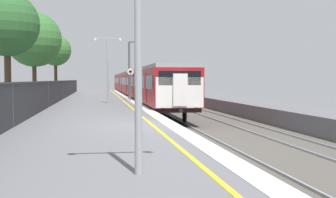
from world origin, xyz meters
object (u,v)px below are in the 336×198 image
object	(u,v)px
platform_lamp_near	(138,7)
background_tree_centre	(7,26)
background_tree_right	(35,41)
platform_lamp_mid	(108,63)
background_tree_left	(56,51)
commuter_train_at_platform	(135,83)
signal_gantry	(132,63)
speed_limit_sign	(130,80)

from	to	relation	value
platform_lamp_near	background_tree_centre	distance (m)	19.74
background_tree_centre	background_tree_right	distance (m)	13.32
platform_lamp_near	platform_lamp_mid	distance (m)	24.78
background_tree_left	background_tree_centre	world-z (taller)	background_tree_centre
commuter_train_at_platform	background_tree_centre	xyz separation A→B (m)	(-9.61, -27.23, 3.55)
commuter_train_at_platform	background_tree_centre	size ratio (longest dim) A/B	8.91
background_tree_centre	signal_gantry	bearing A→B (deg)	56.75
commuter_train_at_platform	signal_gantry	size ratio (longest dim) A/B	11.84
speed_limit_sign	background_tree_left	size ratio (longest dim) A/B	0.41
commuter_train_at_platform	signal_gantry	xyz separation A→B (m)	(-1.48, -14.82, 1.91)
speed_limit_sign	background_tree_right	world-z (taller)	background_tree_right
speed_limit_sign	background_tree_centre	xyz separation A→B (m)	(-7.77, -9.56, 3.10)
platform_lamp_mid	background_tree_centre	distance (m)	8.60
platform_lamp_mid	platform_lamp_near	bearing A→B (deg)	-90.00
commuter_train_at_platform	background_tree_left	xyz separation A→B (m)	(-8.93, -5.01, 3.49)
background_tree_right	speed_limit_sign	bearing A→B (deg)	-25.16
signal_gantry	platform_lamp_mid	xyz separation A→B (m)	(-2.28, -6.41, -0.26)
background_tree_left	speed_limit_sign	bearing A→B (deg)	-60.76
commuter_train_at_platform	platform_lamp_mid	bearing A→B (deg)	-100.04
commuter_train_at_platform	platform_lamp_near	xyz separation A→B (m)	(-3.76, -46.01, 1.79)
platform_lamp_near	background_tree_centre	bearing A→B (deg)	107.32
commuter_train_at_platform	speed_limit_sign	world-z (taller)	commuter_train_at_platform
platform_lamp_mid	speed_limit_sign	bearing A→B (deg)	61.72
commuter_train_at_platform	platform_lamp_near	bearing A→B (deg)	-94.67
speed_limit_sign	background_tree_left	bearing A→B (deg)	119.24
speed_limit_sign	background_tree_right	distance (m)	9.44
platform_lamp_mid	background_tree_left	xyz separation A→B (m)	(-5.17, 16.22, 1.84)
speed_limit_sign	background_tree_right	size ratio (longest dim) A/B	0.35
background_tree_centre	platform_lamp_near	bearing A→B (deg)	-72.68
signal_gantry	platform_lamp_near	xyz separation A→B (m)	(-2.28, -31.18, -0.12)
signal_gantry	platform_lamp_near	distance (m)	31.27
platform_lamp_near	background_tree_left	size ratio (longest dim) A/B	0.79
background_tree_left	platform_lamp_mid	bearing A→B (deg)	-72.31
platform_lamp_mid	background_tree_right	distance (m)	9.75
platform_lamp_near	speed_limit_sign	bearing A→B (deg)	86.14
signal_gantry	speed_limit_sign	xyz separation A→B (m)	(-0.37, -2.85, -1.46)
signal_gantry	speed_limit_sign	bearing A→B (deg)	-97.38
background_tree_right	background_tree_left	bearing A→B (deg)	84.17
commuter_train_at_platform	speed_limit_sign	distance (m)	17.77
platform_lamp_mid	commuter_train_at_platform	bearing A→B (deg)	79.96
commuter_train_at_platform	speed_limit_sign	xyz separation A→B (m)	(-1.85, -17.67, 0.45)
platform_lamp_mid	background_tree_left	distance (m)	17.12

